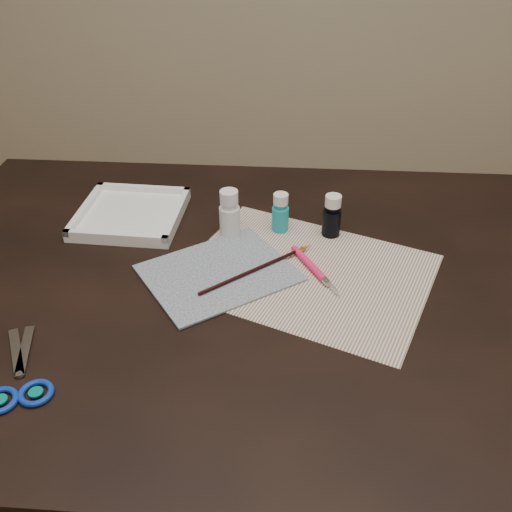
# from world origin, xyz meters

# --- Properties ---
(table) EXTENTS (1.30, 0.90, 0.75)m
(table) POSITION_xyz_m (0.00, 0.00, 0.38)
(table) COLOR black
(table) RESTS_ON ground
(paper) EXTENTS (0.51, 0.46, 0.00)m
(paper) POSITION_xyz_m (0.09, 0.03, 0.75)
(paper) COLOR silver
(paper) RESTS_ON table
(canvas) EXTENTS (0.32, 0.31, 0.00)m
(canvas) POSITION_xyz_m (-0.07, 0.01, 0.75)
(canvas) COLOR #16293E
(canvas) RESTS_ON paper
(paint_bottle_white) EXTENTS (0.05, 0.05, 0.10)m
(paint_bottle_white) POSITION_xyz_m (-0.06, 0.14, 0.80)
(paint_bottle_white) COLOR white
(paint_bottle_white) RESTS_ON table
(paint_bottle_cyan) EXTENTS (0.04, 0.04, 0.08)m
(paint_bottle_cyan) POSITION_xyz_m (0.04, 0.17, 0.79)
(paint_bottle_cyan) COLOR teal
(paint_bottle_cyan) RESTS_ON table
(paint_bottle_navy) EXTENTS (0.05, 0.05, 0.09)m
(paint_bottle_navy) POSITION_xyz_m (0.14, 0.16, 0.79)
(paint_bottle_navy) COLOR black
(paint_bottle_navy) RESTS_ON table
(paintbrush) EXTENTS (0.20, 0.17, 0.01)m
(paintbrush) POSITION_xyz_m (0.00, 0.02, 0.76)
(paintbrush) COLOR black
(paintbrush) RESTS_ON canvas
(craft_knife) EXTENTS (0.09, 0.15, 0.01)m
(craft_knife) POSITION_xyz_m (0.11, 0.02, 0.76)
(craft_knife) COLOR #FF2061
(craft_knife) RESTS_ON paper
(scissors) EXTENTS (0.17, 0.21, 0.01)m
(scissors) POSITION_xyz_m (-0.33, -0.24, 0.76)
(scissors) COLOR silver
(scissors) RESTS_ON table
(palette_tray) EXTENTS (0.21, 0.21, 0.02)m
(palette_tray) POSITION_xyz_m (-0.27, 0.19, 0.76)
(palette_tray) COLOR white
(palette_tray) RESTS_ON table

